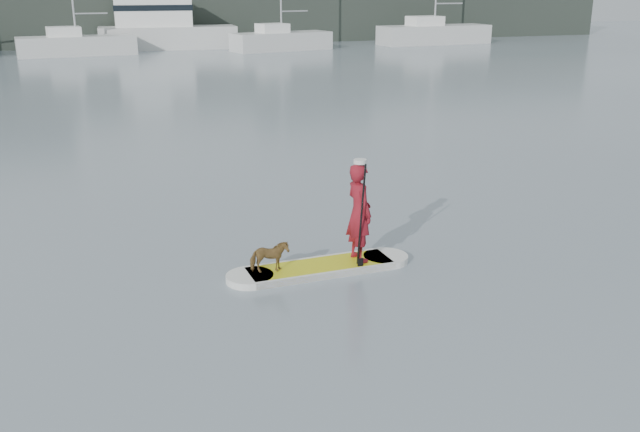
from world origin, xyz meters
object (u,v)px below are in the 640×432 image
object	(u,v)px
motor_yacht_a	(161,26)
dog	(269,257)
paddler	(359,212)
sailboat_d	(76,43)
sailboat_f	(433,32)
sailboat_e	(281,40)
paddleboard	(320,268)

from	to	relation	value
motor_yacht_a	dog	bearing A→B (deg)	-91.55
paddler	motor_yacht_a	xyz separation A→B (m)	(2.63, 45.05, 0.71)
sailboat_d	sailboat_f	xyz separation A→B (m)	(27.65, 0.48, 0.12)
paddler	sailboat_e	xyz separation A→B (m)	(10.69, 40.92, -0.21)
paddleboard	sailboat_e	xyz separation A→B (m)	(11.41, 40.94, 0.71)
paddleboard	motor_yacht_a	xyz separation A→B (m)	(3.35, 45.06, 1.64)
paddler	sailboat_e	size ratio (longest dim) A/B	0.16
dog	sailboat_e	bearing A→B (deg)	-11.29
paddleboard	sailboat_f	size ratio (longest dim) A/B	0.24
sailboat_f	paddleboard	bearing A→B (deg)	-124.04
sailboat_d	motor_yacht_a	xyz separation A→B (m)	(6.25, 3.17, 0.88)
paddler	sailboat_e	world-z (taller)	sailboat_e
paddleboard	paddler	distance (m)	1.17
paddler	motor_yacht_a	size ratio (longest dim) A/B	0.17
dog	sailboat_d	xyz separation A→B (m)	(-2.00, 41.92, 0.43)
sailboat_d	sailboat_e	distance (m)	14.35
dog	sailboat_d	world-z (taller)	sailboat_d
paddler	sailboat_d	distance (m)	42.04
paddler	sailboat_d	size ratio (longest dim) A/B	0.15
dog	sailboat_d	distance (m)	41.97
sailboat_e	sailboat_d	bearing A→B (deg)	164.73
sailboat_f	dog	bearing A→B (deg)	-124.92
paddleboard	sailboat_d	size ratio (longest dim) A/B	0.29
sailboat_d	paddleboard	bearing A→B (deg)	-91.01
sailboat_e	motor_yacht_a	world-z (taller)	sailboat_e
paddleboard	sailboat_f	xyz separation A→B (m)	(24.75, 42.37, 0.88)
paddleboard	motor_yacht_a	size ratio (longest dim) A/B	0.32
dog	paddler	bearing A→B (deg)	-83.19
sailboat_f	motor_yacht_a	size ratio (longest dim) A/B	1.36
dog	sailboat_d	size ratio (longest dim) A/B	0.06
dog	sailboat_f	xyz separation A→B (m)	(25.66, 42.40, 0.55)
paddleboard	sailboat_f	world-z (taller)	sailboat_f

